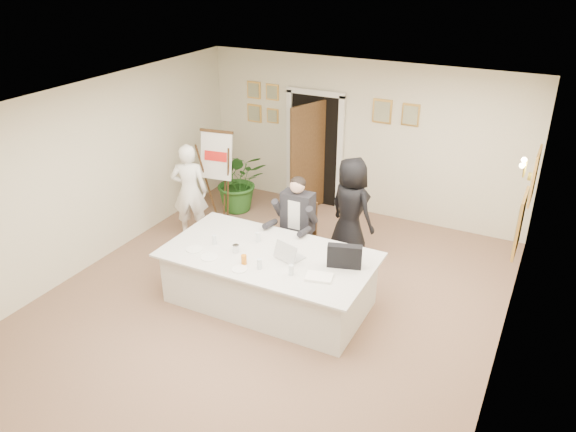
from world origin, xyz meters
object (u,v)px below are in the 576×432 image
(flip_chart, at_px, (220,180))
(steel_jug, at_px, (236,249))
(seated_man, at_px, (296,224))
(standing_man, at_px, (190,191))
(potted_palm, at_px, (239,180))
(paper_stack, at_px, (319,277))
(conference_table, at_px, (269,278))
(oj_glass, at_px, (244,260))
(laptop, at_px, (290,248))
(laptop_bag, at_px, (345,256))
(standing_woman, at_px, (351,209))

(flip_chart, bearing_deg, steel_jug, -51.97)
(seated_man, xyz_separation_m, standing_man, (-2.07, 0.17, 0.06))
(potted_palm, bearing_deg, paper_stack, -43.56)
(conference_table, height_order, flip_chart, flip_chart)
(potted_palm, bearing_deg, conference_table, -50.98)
(oj_glass, bearing_deg, steel_jug, 139.87)
(laptop, height_order, laptop_bag, laptop_bag)
(flip_chart, relative_size, standing_woman, 1.00)
(potted_palm, distance_m, laptop, 3.33)
(potted_palm, bearing_deg, standing_man, -97.92)
(standing_man, xyz_separation_m, paper_stack, (3.02, -1.44, -0.03))
(laptop_bag, bearing_deg, standing_man, 144.99)
(standing_woman, distance_m, potted_palm, 2.62)
(potted_palm, height_order, laptop_bag, potted_palm)
(flip_chart, xyz_separation_m, laptop, (2.34, -1.87, 0.14))
(flip_chart, distance_m, standing_man, 0.75)
(seated_man, height_order, flip_chart, flip_chart)
(standing_woman, xyz_separation_m, steel_jug, (-0.93, -1.88, -0.01))
(seated_man, xyz_separation_m, potted_palm, (-1.90, 1.43, -0.17))
(seated_man, bearing_deg, standing_woman, 54.82)
(standing_woman, distance_m, laptop, 1.68)
(conference_table, relative_size, laptop, 7.54)
(standing_man, relative_size, laptop_bag, 3.70)
(potted_palm, height_order, laptop, potted_palm)
(laptop, bearing_deg, potted_palm, 150.67)
(standing_man, height_order, laptop, standing_man)
(seated_man, height_order, paper_stack, seated_man)
(oj_glass, bearing_deg, conference_table, 67.78)
(laptop_bag, bearing_deg, flip_chart, 133.02)
(laptop_bag, bearing_deg, standing_woman, 91.29)
(standing_woman, height_order, paper_stack, standing_woman)
(standing_man, height_order, laptop_bag, standing_man)
(standing_woman, xyz_separation_m, oj_glass, (-0.67, -2.10, 0.00))
(conference_table, relative_size, standing_woman, 1.70)
(flip_chart, height_order, steel_jug, flip_chart)
(steel_jug, bearing_deg, seated_man, 74.69)
(standing_man, bearing_deg, potted_palm, -123.69)
(paper_stack, distance_m, steel_jug, 1.28)
(conference_table, bearing_deg, laptop_bag, 8.09)
(standing_man, distance_m, potted_palm, 1.30)
(conference_table, distance_m, oj_glass, 0.61)
(laptop, relative_size, paper_stack, 1.13)
(flip_chart, relative_size, laptop_bag, 3.75)
(flip_chart, height_order, standing_woman, standing_woman)
(standing_man, bearing_deg, standing_woman, 165.45)
(laptop, xyz_separation_m, laptop_bag, (0.74, 0.09, 0.02))
(standing_man, bearing_deg, seated_man, 149.65)
(potted_palm, bearing_deg, laptop, -46.46)
(laptop_bag, distance_m, steel_jug, 1.48)
(potted_palm, height_order, oj_glass, potted_palm)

